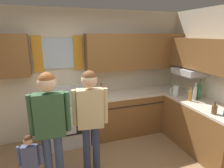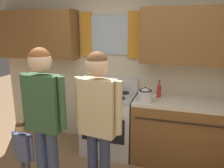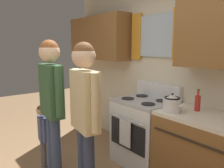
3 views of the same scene
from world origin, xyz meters
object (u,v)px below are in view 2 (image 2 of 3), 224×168
(adult_holding_child, at_px, (44,109))
(small_child, at_px, (23,150))
(adult_in_plaid, at_px, (98,113))
(bottle_sauce_red, at_px, (159,91))
(stovetop_kettle, at_px, (145,95))
(stove_oven, at_px, (109,122))

(adult_holding_child, bearing_deg, small_child, -175.40)
(adult_in_plaid, bearing_deg, bottle_sauce_red, 66.77)
(stovetop_kettle, bearing_deg, stove_oven, 163.12)
(bottle_sauce_red, bearing_deg, adult_in_plaid, -113.23)
(adult_holding_child, distance_m, small_child, 0.57)
(adult_holding_child, bearing_deg, adult_in_plaid, 10.34)
(adult_holding_child, height_order, adult_in_plaid, adult_holding_child)
(adult_holding_child, relative_size, small_child, 1.87)
(bottle_sauce_red, bearing_deg, stovetop_kettle, -121.37)
(stove_oven, height_order, adult_holding_child, adult_holding_child)
(stove_oven, relative_size, stovetop_kettle, 4.02)
(adult_in_plaid, height_order, small_child, adult_in_plaid)
(stove_oven, relative_size, adult_in_plaid, 0.67)
(stovetop_kettle, distance_m, adult_in_plaid, 0.96)
(stovetop_kettle, bearing_deg, adult_in_plaid, -110.74)
(bottle_sauce_red, height_order, stovetop_kettle, bottle_sauce_red)
(stovetop_kettle, bearing_deg, bottle_sauce_red, 58.63)
(stove_oven, distance_m, adult_in_plaid, 1.23)
(adult_holding_child, relative_size, adult_in_plaid, 1.02)
(stovetop_kettle, xyz_separation_m, small_child, (-1.17, -1.02, -0.43))
(adult_in_plaid, xyz_separation_m, small_child, (-0.83, -0.12, -0.47))
(adult_holding_child, bearing_deg, stovetop_kettle, 48.28)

